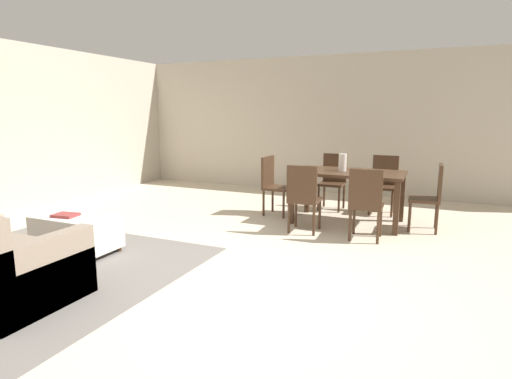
{
  "coord_description": "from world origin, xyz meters",
  "views": [
    {
      "loc": [
        1.78,
        -3.29,
        1.6
      ],
      "look_at": [
        -0.26,
        1.28,
        0.67
      ],
      "focal_mm": 29.35,
      "sensor_mm": 36.0,
      "label": 1
    }
  ],
  "objects_px": {
    "dining_chair_near_left": "(303,195)",
    "dining_chair_head_west": "(273,182)",
    "dining_chair_far_right": "(384,181)",
    "book_on_ottoman": "(66,215)",
    "dining_chair_far_left": "(333,178)",
    "ottoman_table": "(76,232)",
    "dining_chair_head_east": "(431,193)",
    "dining_table": "(348,178)",
    "dining_chair_near_right": "(366,200)",
    "vase_centerpiece": "(343,162)"
  },
  "relations": [
    {
      "from": "dining_chair_near_right",
      "to": "dining_chair_far_left",
      "type": "bearing_deg",
      "value": 116.58
    },
    {
      "from": "book_on_ottoman",
      "to": "dining_chair_head_west",
      "type": "bearing_deg",
      "value": 61.13
    },
    {
      "from": "dining_chair_near_right",
      "to": "dining_chair_head_west",
      "type": "bearing_deg",
      "value": 152.21
    },
    {
      "from": "dining_chair_near_right",
      "to": "book_on_ottoman",
      "type": "height_order",
      "value": "dining_chair_near_right"
    },
    {
      "from": "dining_chair_near_left",
      "to": "dining_chair_far_right",
      "type": "distance_m",
      "value": 1.83
    },
    {
      "from": "dining_table",
      "to": "book_on_ottoman",
      "type": "distance_m",
      "value": 3.77
    },
    {
      "from": "ottoman_table",
      "to": "dining_chair_far_right",
      "type": "distance_m",
      "value": 4.56
    },
    {
      "from": "dining_chair_near_right",
      "to": "book_on_ottoman",
      "type": "relative_size",
      "value": 3.54
    },
    {
      "from": "dining_chair_near_left",
      "to": "dining_chair_near_right",
      "type": "xyz_separation_m",
      "value": [
        0.82,
        -0.02,
        0.0
      ]
    },
    {
      "from": "dining_table",
      "to": "dining_chair_far_right",
      "type": "relative_size",
      "value": 1.71
    },
    {
      "from": "dining_chair_near_right",
      "to": "vase_centerpiece",
      "type": "bearing_deg",
      "value": 121.22
    },
    {
      "from": "dining_chair_near_right",
      "to": "dining_chair_head_west",
      "type": "distance_m",
      "value": 1.78
    },
    {
      "from": "dining_chair_near_right",
      "to": "dining_chair_far_right",
      "type": "xyz_separation_m",
      "value": [
        0.01,
        1.65,
        0.0
      ]
    },
    {
      "from": "dining_chair_near_right",
      "to": "book_on_ottoman",
      "type": "distance_m",
      "value": 3.57
    },
    {
      "from": "dining_table",
      "to": "dining_chair_head_east",
      "type": "xyz_separation_m",
      "value": [
        1.13,
        0.01,
        -0.14
      ]
    },
    {
      "from": "dining_chair_head_west",
      "to": "vase_centerpiece",
      "type": "xyz_separation_m",
      "value": [
        1.09,
        -0.03,
        0.36
      ]
    },
    {
      "from": "dining_chair_far_left",
      "to": "dining_chair_near_left",
      "type": "bearing_deg",
      "value": -90.38
    },
    {
      "from": "ottoman_table",
      "to": "dining_chair_near_right",
      "type": "bearing_deg",
      "value": 31.21
    },
    {
      "from": "dining_chair_near_left",
      "to": "dining_chair_far_left",
      "type": "xyz_separation_m",
      "value": [
        0.01,
        1.59,
        0.0
      ]
    },
    {
      "from": "dining_chair_far_left",
      "to": "dining_chair_far_right",
      "type": "bearing_deg",
      "value": 2.49
    },
    {
      "from": "dining_chair_head_east",
      "to": "ottoman_table",
      "type": "bearing_deg",
      "value": -144.71
    },
    {
      "from": "dining_chair_head_west",
      "to": "dining_chair_near_left",
      "type": "bearing_deg",
      "value": -46.93
    },
    {
      "from": "dining_chair_far_left",
      "to": "ottoman_table",
      "type": "bearing_deg",
      "value": -122.31
    },
    {
      "from": "ottoman_table",
      "to": "book_on_ottoman",
      "type": "xyz_separation_m",
      "value": [
        -0.08,
        -0.06,
        0.2
      ]
    },
    {
      "from": "dining_table",
      "to": "dining_chair_far_right",
      "type": "xyz_separation_m",
      "value": [
        0.4,
        0.85,
        -0.14
      ]
    },
    {
      "from": "dining_chair_far_right",
      "to": "book_on_ottoman",
      "type": "xyz_separation_m",
      "value": [
        -3.06,
        -3.51,
        -0.08
      ]
    },
    {
      "from": "dining_chair_head_west",
      "to": "vase_centerpiece",
      "type": "height_order",
      "value": "vase_centerpiece"
    },
    {
      "from": "dining_chair_near_left",
      "to": "dining_chair_far_left",
      "type": "distance_m",
      "value": 1.59
    },
    {
      "from": "dining_chair_near_left",
      "to": "ottoman_table",
      "type": "bearing_deg",
      "value": -139.72
    },
    {
      "from": "dining_chair_far_right",
      "to": "dining_chair_head_east",
      "type": "height_order",
      "value": "same"
    },
    {
      "from": "dining_table",
      "to": "vase_centerpiece",
      "type": "bearing_deg",
      "value": -174.88
    },
    {
      "from": "dining_chair_near_left",
      "to": "dining_chair_far_left",
      "type": "bearing_deg",
      "value": 89.62
    },
    {
      "from": "dining_chair_near_left",
      "to": "dining_chair_far_left",
      "type": "height_order",
      "value": "same"
    },
    {
      "from": "vase_centerpiece",
      "to": "book_on_ottoman",
      "type": "distance_m",
      "value": 3.72
    },
    {
      "from": "dining_chair_near_right",
      "to": "dining_chair_near_left",
      "type": "bearing_deg",
      "value": 178.41
    },
    {
      "from": "dining_table",
      "to": "dining_chair_near_left",
      "type": "bearing_deg",
      "value": -118.44
    },
    {
      "from": "dining_chair_head_east",
      "to": "vase_centerpiece",
      "type": "distance_m",
      "value": 1.27
    },
    {
      "from": "dining_chair_near_left",
      "to": "vase_centerpiece",
      "type": "relative_size",
      "value": 3.69
    },
    {
      "from": "dining_chair_near_left",
      "to": "dining_chair_head_west",
      "type": "relative_size",
      "value": 1.0
    },
    {
      "from": "dining_chair_far_right",
      "to": "ottoman_table",
      "type": "bearing_deg",
      "value": -130.76
    },
    {
      "from": "dining_chair_far_right",
      "to": "dining_chair_head_west",
      "type": "bearing_deg",
      "value": -152.46
    },
    {
      "from": "vase_centerpiece",
      "to": "ottoman_table",
      "type": "bearing_deg",
      "value": -133.77
    },
    {
      "from": "dining_chair_near_left",
      "to": "dining_chair_far_right",
      "type": "bearing_deg",
      "value": 63.15
    },
    {
      "from": "dining_chair_near_right",
      "to": "dining_chair_far_right",
      "type": "bearing_deg",
      "value": 89.82
    },
    {
      "from": "dining_table",
      "to": "dining_chair_near_right",
      "type": "relative_size",
      "value": 1.71
    },
    {
      "from": "dining_chair_near_right",
      "to": "dining_table",
      "type": "bearing_deg",
      "value": 116.22
    },
    {
      "from": "dining_chair_far_right",
      "to": "dining_table",
      "type": "bearing_deg",
      "value": -115.33
    },
    {
      "from": "dining_table",
      "to": "dining_chair_head_west",
      "type": "xyz_separation_m",
      "value": [
        -1.18,
        0.02,
        -0.14
      ]
    },
    {
      "from": "dining_chair_head_west",
      "to": "dining_chair_near_right",
      "type": "bearing_deg",
      "value": -27.79
    },
    {
      "from": "dining_chair_head_east",
      "to": "dining_chair_head_west",
      "type": "height_order",
      "value": "same"
    }
  ]
}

